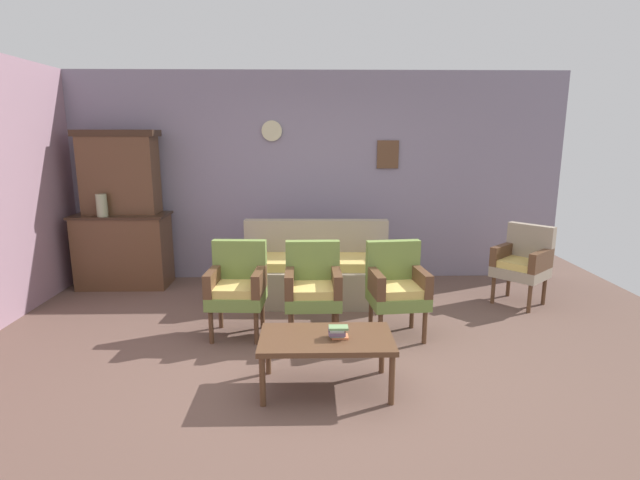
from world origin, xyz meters
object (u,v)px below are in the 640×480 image
Objects in this scene: armchair_by_doorway at (237,284)px; wingback_chair_by_fireplace at (523,261)px; side_cabinet at (124,250)px; armchair_row_middle at (397,285)px; floral_couch at (316,272)px; book_stack_on_table at (338,332)px; vase_on_cabinet at (102,205)px; coffee_table at (326,342)px; armchair_near_couch_end at (313,285)px.

armchair_by_doorway is 3.22m from wingback_chair_by_fireplace.
armchair_row_middle is at bearing -27.25° from side_cabinet.
floral_couch is 11.97× the size of book_stack_on_table.
book_stack_on_table is (0.13, -2.11, 0.14)m from floral_couch.
floral_couch is 2.12m from book_stack_on_table.
side_cabinet is 1.28× the size of wingback_chair_by_fireplace.
vase_on_cabinet is at bearing 171.35° from floral_couch.
vase_on_cabinet is 5.00m from wingback_chair_by_fireplace.
side_cabinet reaches higher than coffee_table.
book_stack_on_table is (0.08, -0.03, 0.09)m from coffee_table.
vase_on_cabinet is at bearing 150.18° from armchair_near_couch_end.
armchair_by_doorway is (1.82, -1.41, -0.57)m from vase_on_cabinet.
armchair_by_doorway is 1.52m from armchair_row_middle.
floral_couch is 1.28m from armchair_by_doorway.
coffee_table is (-0.70, -1.01, -0.12)m from armchair_row_middle.
side_cabinet is 0.66× the size of floral_couch.
floral_couch is at bearing 91.39° from coffee_table.
armchair_by_doorway and armchair_near_couch_end have the same top height.
side_cabinet is 4.22× the size of vase_on_cabinet.
coffee_table is at bearing -43.26° from vase_on_cabinet.
wingback_chair_by_fireplace is at bearing -4.82° from floral_couch.
side_cabinet is at bearing 49.53° from vase_on_cabinet.
floral_couch is at bearing -13.16° from side_cabinet.
wingback_chair_by_fireplace reaches higher than book_stack_on_table.
armchair_row_middle is at bearing -2.11° from armchair_by_doorway.
armchair_near_couch_end is at bearing 99.49° from book_stack_on_table.
vase_on_cabinet is 0.30× the size of armchair_row_middle.
armchair_row_middle is (0.80, -0.01, 0.00)m from armchair_near_couch_end.
side_cabinet is 2.30m from armchair_by_doorway.
armchair_by_doorway reaches higher than book_stack_on_table.
vase_on_cabinet is at bearing -130.47° from side_cabinet.
armchair_near_couch_end is (0.72, -0.05, 0.00)m from armchair_by_doorway.
armchair_row_middle is 1.21m from book_stack_on_table.
floral_couch is 1.95× the size of armchair_row_middle.
armchair_by_doorway is 1.00× the size of armchair_row_middle.
armchair_by_doorway is (-0.76, -1.02, 0.17)m from floral_couch.
floral_couch is 1.32m from armchair_row_middle.
vase_on_cabinet is at bearing 136.74° from coffee_table.
armchair_row_middle is at bearing -54.85° from floral_couch.
armchair_near_couch_end is 0.90× the size of coffee_table.
coffee_table is at bearing -140.66° from wingback_chair_by_fireplace.
vase_on_cabinet is 2.71m from floral_couch.
wingback_chair_by_fireplace is (2.35, -0.20, 0.17)m from floral_couch.
vase_on_cabinet reaches higher than coffee_table.
vase_on_cabinet is 3.68m from coffee_table.
floral_couch is 2.36m from wingback_chair_by_fireplace.
floral_couch is (2.58, -0.39, -0.74)m from vase_on_cabinet.
armchair_by_doorway is at bearing 127.36° from coffee_table.
coffee_table is at bearing -84.88° from armchair_near_couch_end.
vase_on_cabinet is 3.74m from book_stack_on_table.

